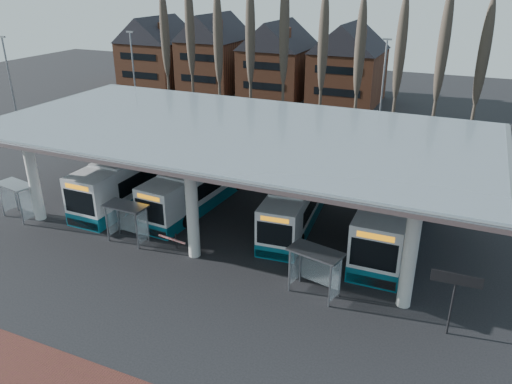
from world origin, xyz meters
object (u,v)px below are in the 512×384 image
at_px(bus_2, 298,200).
at_px(shelter_2, 316,262).
at_px(shelter_0, 18,192).
at_px(bus_0, 140,173).
at_px(shelter_1, 128,214).
at_px(bus_1, 201,184).
at_px(bus_3, 392,210).

height_order(bus_2, shelter_2, bus_2).
height_order(shelter_0, shelter_2, shelter_2).
bearing_deg(bus_0, shelter_1, -59.48).
xyz_separation_m(bus_1, shelter_1, (-1.37, -6.66, 0.28)).
xyz_separation_m(shelter_0, shelter_2, (21.00, -0.48, 0.05)).
bearing_deg(bus_3, bus_2, -177.02).
height_order(bus_3, shelter_2, bus_3).
xyz_separation_m(shelter_0, shelter_1, (8.77, 0.25, -0.00)).
distance_m(shelter_0, shelter_1, 8.78).
distance_m(bus_2, shelter_1, 11.05).
distance_m(bus_0, shelter_2, 17.34).
distance_m(bus_0, shelter_0, 8.29).
distance_m(bus_2, bus_3, 6.08).
xyz_separation_m(bus_0, shelter_0, (-5.13, -6.51, 0.15)).
bearing_deg(shelter_1, shelter_0, -176.90).
bearing_deg(bus_0, shelter_0, -127.96).
height_order(shelter_1, shelter_2, shelter_2).
height_order(bus_2, bus_3, bus_3).
distance_m(bus_3, shelter_2, 8.44).
height_order(bus_0, shelter_1, bus_0).
bearing_deg(bus_2, shelter_0, -162.69).
bearing_deg(bus_3, shelter_0, -163.02).
distance_m(bus_1, shelter_2, 13.14).
bearing_deg(bus_1, shelter_2, -30.54).
xyz_separation_m(bus_0, bus_2, (12.25, 0.67, -0.18)).
xyz_separation_m(bus_2, shelter_0, (-17.38, -7.18, 0.33)).
height_order(bus_1, bus_2, bus_1).
distance_m(shelter_0, shelter_2, 21.01).
relative_size(bus_0, shelter_0, 4.41).
height_order(bus_2, shelter_1, bus_2).
bearing_deg(bus_0, bus_2, 3.45).
distance_m(bus_2, shelter_2, 8.48).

